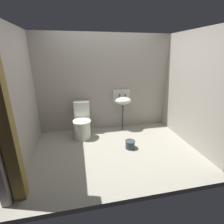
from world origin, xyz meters
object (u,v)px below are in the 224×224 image
Objects in this scene: wooden_door_post at (4,119)px; toilet_near_wall at (82,123)px; sink at (123,100)px; bucket at (130,144)px.

wooden_door_post reaches higher than toilet_near_wall.
sink is at bearing 43.36° from wooden_door_post.
wooden_door_post is at bearing -136.64° from sink.
toilet_near_wall is 1.11m from sink.
wooden_door_post is 2.25m from bucket.
sink is (1.89, 1.79, -0.38)m from wooden_door_post.
wooden_door_post is 2.63m from sink.
toilet_near_wall reaches higher than bucket.
toilet_near_wall is 3.84× the size of bucket.
wooden_door_post is 11.17× the size of bucket.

